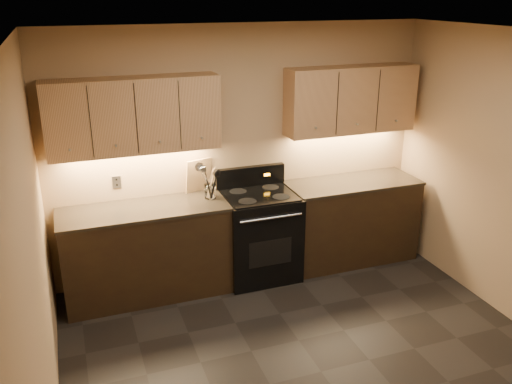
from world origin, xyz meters
TOP-DOWN VIEW (x-y plane):
  - floor at (0.00, 0.00)m, footprint 4.00×4.00m
  - ceiling at (0.00, 0.00)m, footprint 4.00×4.00m
  - wall_back at (0.00, 2.00)m, footprint 4.00×0.04m
  - wall_left at (-2.00, 0.00)m, footprint 0.04×4.00m
  - counter_left at (-1.10, 1.70)m, footprint 1.62×0.62m
  - counter_right at (1.18, 1.70)m, footprint 1.46×0.62m
  - stove at (0.08, 1.68)m, footprint 0.76×0.68m
  - upper_cab_left at (-1.10, 1.85)m, footprint 1.60×0.30m
  - upper_cab_right at (1.18, 1.85)m, footprint 1.44×0.30m
  - outlet_plate at (-1.30, 1.99)m, footprint 0.08×0.01m
  - utensil_crock at (-0.42, 1.74)m, footprint 0.15×0.15m
  - cutting_board at (-0.48, 1.96)m, footprint 0.29×0.15m
  - wooden_spoon at (-0.46, 1.72)m, footprint 0.16×0.08m
  - black_spoon at (-0.42, 1.76)m, footprint 0.12×0.16m
  - black_turner at (-0.42, 1.71)m, footprint 0.17×0.13m
  - steel_spatula at (-0.39, 1.74)m, footprint 0.21×0.14m
  - steel_skimmer at (-0.39, 1.74)m, footprint 0.21×0.15m

SIDE VIEW (x-z plane):
  - floor at x=0.00m, z-range 0.00..0.00m
  - counter_left at x=-1.10m, z-range 0.00..0.93m
  - counter_right at x=1.18m, z-range 0.00..0.93m
  - stove at x=0.08m, z-range -0.09..1.05m
  - utensil_crock at x=-0.42m, z-range 0.92..1.07m
  - wooden_spoon at x=-0.46m, z-range 0.94..1.25m
  - black_spoon at x=-0.42m, z-range 0.94..1.26m
  - cutting_board at x=-0.48m, z-range 0.93..1.28m
  - black_turner at x=-0.42m, z-range 0.94..1.30m
  - outlet_plate at x=-1.30m, z-range 1.06..1.18m
  - steel_skimmer at x=-0.39m, z-range 0.94..1.31m
  - steel_spatula at x=-0.39m, z-range 0.94..1.31m
  - wall_back at x=0.00m, z-range 0.00..2.60m
  - wall_left at x=-2.00m, z-range 0.00..2.60m
  - upper_cab_left at x=-1.10m, z-range 1.45..2.15m
  - upper_cab_right at x=1.18m, z-range 1.45..2.15m
  - ceiling at x=0.00m, z-range 2.60..2.60m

